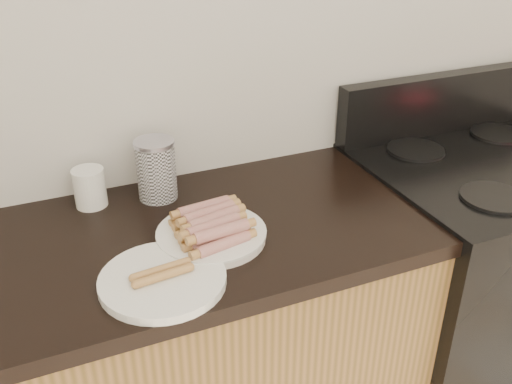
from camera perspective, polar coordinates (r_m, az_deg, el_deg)
name	(u,v)px	position (r m, az deg, el deg)	size (l,w,h in m)	color
wall_back	(214,35)	(1.60, -4.26, 15.41)	(4.00, 0.04, 2.60)	silver
stove	(469,284)	(2.10, 20.57, -8.58)	(0.76, 0.65, 0.91)	black
stove_panel	(440,103)	(2.03, 17.88, 8.44)	(0.76, 0.06, 0.20)	black
burner_near_left	(494,197)	(1.66, 22.72, -0.49)	(0.18, 0.18, 0.01)	black
burner_far_left	(416,150)	(1.88, 15.67, 4.08)	(0.18, 0.18, 0.01)	black
burner_far_right	(498,134)	(2.10, 23.05, 5.39)	(0.18, 0.18, 0.01)	black
main_plate	(212,236)	(1.38, -4.47, -4.41)	(0.26, 0.26, 0.02)	silver
side_plate	(163,280)	(1.25, -9.31, -8.67)	(0.27, 0.27, 0.02)	silver
hotdog_pile	(211,224)	(1.37, -4.52, -3.20)	(0.14, 0.20, 0.05)	maroon
plain_sausages	(162,273)	(1.24, -9.38, -7.96)	(0.12, 0.06, 0.02)	#B95C34
canister	(156,170)	(1.55, -9.94, 2.23)	(0.11, 0.11, 0.17)	white
mug	(90,188)	(1.57, -16.30, 0.43)	(0.08, 0.08, 0.11)	silver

